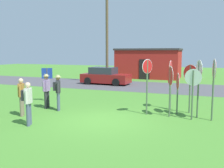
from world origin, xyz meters
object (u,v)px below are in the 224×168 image
at_px(person_in_dark_shirt, 47,89).
at_px(person_in_blue, 28,101).
at_px(stop_sign_nearest, 199,78).
at_px(stop_sign_tallest, 190,80).
at_px(stop_sign_far_back, 178,86).
at_px(stop_sign_low_front, 214,78).
at_px(stop_sign_rear_left, 170,82).
at_px(person_holding_notes, 21,95).
at_px(person_on_left, 58,90).
at_px(stop_sign_center_cluster, 147,78).
at_px(parked_car_on_street, 105,76).
at_px(stop_sign_rear_right, 193,86).
at_px(utility_pole, 107,33).
at_px(stop_sign_leaning_right, 171,76).
at_px(info_panel_leftmost, 47,79).

relative_size(person_in_dark_shirt, person_in_blue, 1.03).
bearing_deg(stop_sign_nearest, stop_sign_tallest, 118.34).
bearing_deg(person_in_blue, stop_sign_nearest, 30.70).
bearing_deg(stop_sign_tallest, stop_sign_far_back, -141.07).
bearing_deg(person_in_blue, stop_sign_low_front, 26.26).
height_order(stop_sign_rear_left, person_in_blue, stop_sign_rear_left).
xyz_separation_m(stop_sign_tallest, person_in_blue, (-5.69, -4.33, -0.59)).
relative_size(person_holding_notes, person_on_left, 0.97).
xyz_separation_m(person_in_dark_shirt, person_in_blue, (1.13, -2.79, -0.00)).
bearing_deg(stop_sign_center_cluster, parked_car_on_street, 122.25).
relative_size(stop_sign_low_front, stop_sign_rear_right, 1.20).
height_order(parked_car_on_street, person_holding_notes, person_holding_notes).
bearing_deg(person_in_dark_shirt, person_on_left, -15.22).
bearing_deg(person_on_left, person_in_blue, -82.71).
relative_size(utility_pole, stop_sign_rear_right, 4.07).
xyz_separation_m(stop_sign_tallest, person_holding_notes, (-6.93, -3.24, -0.62)).
bearing_deg(stop_sign_far_back, stop_sign_low_front, -22.80).
xyz_separation_m(utility_pole, stop_sign_center_cluster, (5.95, -9.87, -2.87)).
bearing_deg(stop_sign_center_cluster, stop_sign_low_front, -1.14).
xyz_separation_m(stop_sign_rear_right, person_on_left, (-6.20, -0.56, -0.45)).
bearing_deg(stop_sign_center_cluster, stop_sign_rear_left, -1.75).
relative_size(stop_sign_rear_left, person_holding_notes, 1.32).
bearing_deg(stop_sign_leaning_right, info_panel_leftmost, -174.98).
xyz_separation_m(person_holding_notes, person_on_left, (0.91, 1.48, 0.06)).
relative_size(parked_car_on_street, stop_sign_tallest, 1.91).
bearing_deg(stop_sign_low_front, stop_sign_tallest, 133.27).
height_order(utility_pole, stop_sign_tallest, utility_pole).
relative_size(person_on_left, info_panel_leftmost, 0.90).
xyz_separation_m(stop_sign_rear_right, stop_sign_leaning_right, (-1.15, 1.70, 0.19)).
xyz_separation_m(stop_sign_tallest, stop_sign_nearest, (0.39, -0.72, 0.16)).
bearing_deg(utility_pole, parked_car_on_street, -95.01).
bearing_deg(stop_sign_low_front, stop_sign_rear_left, 179.22).
bearing_deg(person_in_dark_shirt, person_holding_notes, -93.70).
bearing_deg(parked_car_on_street, stop_sign_far_back, -50.81).
bearing_deg(person_holding_notes, person_in_blue, -41.24).
bearing_deg(stop_sign_rear_left, info_panel_leftmost, 172.57).
bearing_deg(stop_sign_rear_left, person_holding_notes, -160.16).
height_order(parked_car_on_street, stop_sign_low_front, stop_sign_low_front).
xyz_separation_m(stop_sign_low_front, stop_sign_far_back, (-1.49, 0.63, -0.49)).
height_order(parked_car_on_street, stop_sign_tallest, stop_sign_tallest).
relative_size(stop_sign_rear_right, person_in_blue, 1.27).
bearing_deg(utility_pole, person_in_blue, -81.13).
relative_size(stop_sign_center_cluster, person_in_blue, 1.49).
distance_m(stop_sign_rear_right, stop_sign_rear_left, 0.98).
xyz_separation_m(person_in_blue, info_panel_leftmost, (-2.11, 4.23, 0.36)).
height_order(stop_sign_center_cluster, stop_sign_rear_left, stop_sign_center_cluster).
height_order(stop_sign_leaning_right, stop_sign_nearest, stop_sign_nearest).
bearing_deg(stop_sign_low_front, stop_sign_rear_right, -168.88).
xyz_separation_m(utility_pole, stop_sign_low_front, (8.73, -9.92, -2.77)).
height_order(person_in_blue, info_panel_leftmost, info_panel_leftmost).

